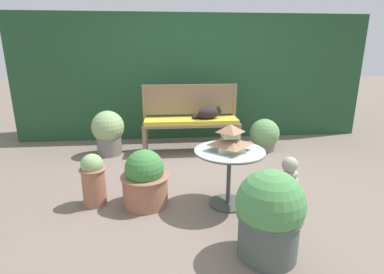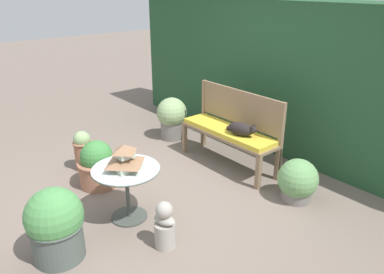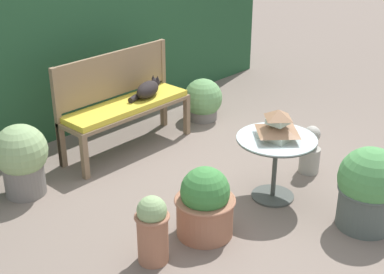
% 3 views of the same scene
% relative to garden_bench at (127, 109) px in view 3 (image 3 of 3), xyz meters
% --- Properties ---
extents(ground, '(30.00, 30.00, 0.00)m').
position_rel_garden_bench_xyz_m(ground, '(0.12, -1.21, -0.48)').
color(ground, '#75665B').
extents(foliage_hedge_back, '(6.40, 0.87, 2.24)m').
position_rel_garden_bench_xyz_m(foliage_hedge_back, '(0.12, 1.24, 0.64)').
color(foliage_hedge_back, '#234C2D').
rests_on(foliage_hedge_back, ground).
extents(garden_bench, '(1.55, 0.45, 0.56)m').
position_rel_garden_bench_xyz_m(garden_bench, '(0.00, 0.00, 0.00)').
color(garden_bench, '#7F664C').
rests_on(garden_bench, ground).
extents(bench_backrest, '(1.55, 0.06, 1.08)m').
position_rel_garden_bench_xyz_m(bench_backrest, '(-0.00, 0.20, 0.29)').
color(bench_backrest, '#7F664C').
rests_on(bench_backrest, ground).
extents(cat, '(0.49, 0.28, 0.20)m').
position_rel_garden_bench_xyz_m(cat, '(0.28, -0.04, 0.17)').
color(cat, black).
rests_on(cat, garden_bench).
extents(patio_table, '(0.73, 0.73, 0.62)m').
position_rel_garden_bench_xyz_m(patio_table, '(0.24, -1.79, 0.01)').
color(patio_table, '#424742').
rests_on(patio_table, ground).
extents(pagoda_birdhouse, '(0.36, 0.36, 0.28)m').
position_rel_garden_bench_xyz_m(pagoda_birdhouse, '(0.24, -1.79, 0.26)').
color(pagoda_birdhouse, '#B2BCA8').
rests_on(pagoda_birdhouse, patio_table).
extents(garden_bust, '(0.27, 0.21, 0.51)m').
position_rel_garden_bench_xyz_m(garden_bust, '(0.90, -1.77, -0.24)').
color(garden_bust, '#A39E93').
rests_on(garden_bust, ground).
extents(potted_plant_table_near, '(0.50, 0.50, 0.71)m').
position_rel_garden_bench_xyz_m(potted_plant_table_near, '(-1.31, -0.01, -0.10)').
color(potted_plant_table_near, slate).
rests_on(potted_plant_table_near, ground).
extents(potted_plant_patio_mid, '(0.52, 0.52, 0.62)m').
position_rel_garden_bench_xyz_m(potted_plant_patio_mid, '(-0.65, -1.71, -0.19)').
color(potted_plant_patio_mid, '#9E664C').
rests_on(potted_plant_patio_mid, ground).
extents(potted_plant_path_edge, '(0.54, 0.54, 0.73)m').
position_rel_garden_bench_xyz_m(potted_plant_path_edge, '(0.38, -2.64, -0.11)').
color(potted_plant_path_edge, '#4C5651').
rests_on(potted_plant_path_edge, ground).
extents(potted_plant_bench_right, '(0.28, 0.28, 0.57)m').
position_rel_garden_bench_xyz_m(potted_plant_bench_right, '(-1.19, -1.65, -0.18)').
color(potted_plant_bench_right, '#9E664C').
rests_on(potted_plant_bench_right, ground).
extents(potted_plant_bench_left, '(0.49, 0.49, 0.53)m').
position_rel_garden_bench_xyz_m(potted_plant_bench_left, '(1.22, -0.03, -0.23)').
color(potted_plant_bench_left, slate).
rests_on(potted_plant_bench_left, ground).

